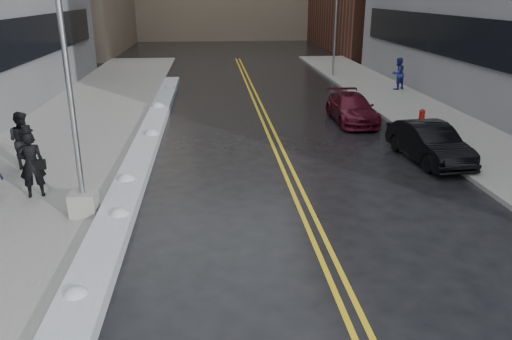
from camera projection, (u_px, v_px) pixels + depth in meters
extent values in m
plane|color=black|center=(214.00, 251.00, 11.35)|extent=(160.00, 160.00, 0.00)
cube|color=gray|center=(69.00, 136.00, 20.22)|extent=(5.50, 50.00, 0.15)
cube|color=gray|center=(443.00, 127.00, 21.56)|extent=(4.00, 50.00, 0.15)
cube|color=gold|center=(267.00, 133.00, 20.93)|extent=(0.12, 50.00, 0.01)
cube|color=gold|center=(274.00, 132.00, 20.96)|extent=(0.12, 50.00, 0.01)
cube|color=silver|center=(146.00, 145.00, 18.59)|extent=(0.90, 30.00, 0.34)
cube|color=gray|center=(84.00, 203.00, 12.79)|extent=(0.65, 0.65, 0.60)
cylinder|color=gray|center=(65.00, 52.00, 11.52)|extent=(0.14, 0.14, 7.00)
cylinder|color=maroon|center=(422.00, 119.00, 21.35)|extent=(0.24, 0.24, 0.60)
sphere|color=maroon|center=(422.00, 112.00, 21.25)|extent=(0.26, 0.26, 0.26)
cylinder|color=maroon|center=(422.00, 118.00, 21.33)|extent=(0.25, 0.10, 0.10)
cylinder|color=gray|center=(335.00, 38.00, 33.70)|extent=(0.14, 0.14, 5.00)
imported|color=black|center=(31.00, 164.00, 13.70)|extent=(0.78, 0.62, 1.88)
imported|color=black|center=(23.00, 140.00, 15.93)|extent=(1.13, 1.02, 1.88)
imported|color=navy|center=(398.00, 74.00, 29.20)|extent=(1.12, 1.03, 1.84)
imported|color=black|center=(429.00, 143.00, 17.19)|extent=(1.80, 4.14, 1.32)
imported|color=#470B1A|center=(352.00, 108.00, 22.50)|extent=(1.78, 4.28, 1.24)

